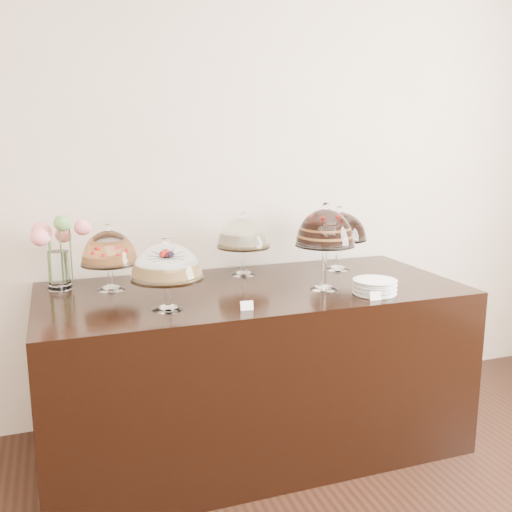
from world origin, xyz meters
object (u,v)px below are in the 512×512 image
object	(u,v)px
display_counter	(253,367)
flower_vase	(55,246)
cake_stand_fruit_tart	(109,250)
cake_stand_cheesecake	(243,235)
plate_stack	(375,287)
cake_stand_choco_layer	(325,230)
cake_stand_dark_choco	(339,228)
cake_stand_sugar_sponge	(167,264)

from	to	relation	value
display_counter	flower_vase	world-z (taller)	flower_vase
flower_vase	cake_stand_fruit_tart	bearing A→B (deg)	-22.27
cake_stand_cheesecake	plate_stack	distance (m)	0.82
cake_stand_cheesecake	flower_vase	xyz separation A→B (m)	(-1.02, 0.02, -0.00)
cake_stand_choco_layer	cake_stand_dark_choco	size ratio (longest dim) A/B	1.19
flower_vase	cake_stand_dark_choco	bearing A→B (deg)	-3.03
cake_stand_sugar_sponge	cake_stand_dark_choco	xyz separation A→B (m)	(1.12, 0.47, 0.04)
cake_stand_choco_layer	display_counter	bearing A→B (deg)	156.32
flower_vase	cake_stand_sugar_sponge	bearing A→B (deg)	-49.69
cake_stand_sugar_sponge	cake_stand_cheesecake	world-z (taller)	cake_stand_cheesecake
cake_stand_sugar_sponge	cake_stand_choco_layer	bearing A→B (deg)	6.24
display_counter	cake_stand_fruit_tart	xyz separation A→B (m)	(-0.71, 0.21, 0.66)
cake_stand_dark_choco	plate_stack	world-z (taller)	cake_stand_dark_choco
cake_stand_dark_choco	cake_stand_fruit_tart	size ratio (longest dim) A/B	1.10
cake_stand_sugar_sponge	cake_stand_fruit_tart	xyz separation A→B (m)	(-0.21, 0.45, -0.00)
display_counter	plate_stack	bearing A→B (deg)	-31.09
cake_stand_fruit_tart	plate_stack	world-z (taller)	cake_stand_fruit_tart
display_counter	cake_stand_dark_choco	distance (m)	0.96
cake_stand_fruit_tart	plate_stack	bearing A→B (deg)	-23.19
cake_stand_sugar_sponge	flower_vase	bearing A→B (deg)	130.31
cake_stand_choco_layer	flower_vase	distance (m)	1.39
display_counter	cake_stand_sugar_sponge	size ratio (longest dim) A/B	6.39
display_counter	cake_stand_dark_choco	size ratio (longest dim) A/B	5.75
cake_stand_sugar_sponge	cake_stand_cheesecake	bearing A→B (deg)	44.61
cake_stand_choco_layer	cake_stand_cheesecake	world-z (taller)	cake_stand_choco_layer
cake_stand_dark_choco	cake_stand_cheesecake	bearing A→B (deg)	173.88
display_counter	cake_stand_sugar_sponge	world-z (taller)	cake_stand_sugar_sponge
plate_stack	cake_stand_fruit_tart	bearing A→B (deg)	156.81
display_counter	plate_stack	size ratio (longest dim) A/B	10.25
cake_stand_choco_layer	cake_stand_fruit_tart	size ratio (longest dim) A/B	1.31
cake_stand_fruit_tart	plate_stack	xyz separation A→B (m)	(1.25, -0.54, -0.17)
cake_stand_fruit_tart	flower_vase	world-z (taller)	flower_vase
cake_stand_cheesecake	cake_stand_fruit_tart	bearing A→B (deg)	-173.67
display_counter	cake_stand_choco_layer	distance (m)	0.85
cake_stand_choco_layer	plate_stack	world-z (taller)	cake_stand_choco_layer
flower_vase	plate_stack	xyz separation A→B (m)	(1.51, -0.64, -0.19)
cake_stand_dark_choco	plate_stack	distance (m)	0.60
cake_stand_fruit_tart	flower_vase	distance (m)	0.28
cake_stand_fruit_tart	plate_stack	distance (m)	1.37
cake_stand_choco_layer	cake_stand_cheesecake	size ratio (longest dim) A/B	1.25
cake_stand_cheesecake	cake_stand_dark_choco	size ratio (longest dim) A/B	0.95
display_counter	plate_stack	xyz separation A→B (m)	(0.54, -0.33, 0.49)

